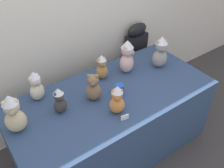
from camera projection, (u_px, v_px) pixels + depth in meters
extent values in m
plane|color=#3D3838|center=(126.00, 162.00, 2.59)|extent=(10.00, 10.00, 0.00)
cube|color=silver|center=(70.00, 13.00, 2.39)|extent=(7.00, 0.08, 2.60)
cube|color=navy|center=(112.00, 123.00, 2.51)|extent=(1.92, 0.91, 0.76)
cube|color=black|center=(135.00, 66.00, 3.20)|extent=(0.29, 0.15, 0.89)
ellipsoid|color=black|center=(137.00, 30.00, 2.88)|extent=(0.29, 0.15, 0.15)
ellipsoid|color=#D17F3D|center=(117.00, 105.00, 2.05)|extent=(0.16, 0.16, 0.16)
sphere|color=#D17F3D|center=(117.00, 95.00, 1.98)|extent=(0.09, 0.09, 0.09)
sphere|color=#D17F3D|center=(114.00, 91.00, 1.95)|extent=(0.04, 0.04, 0.04)
sphere|color=#D17F3D|center=(121.00, 91.00, 1.96)|extent=(0.04, 0.04, 0.04)
sphere|color=#A06536|center=(118.00, 99.00, 1.95)|extent=(0.04, 0.04, 0.04)
cone|color=silver|center=(117.00, 89.00, 1.94)|extent=(0.10, 0.10, 0.06)
ellipsoid|color=#B27A42|center=(102.00, 72.00, 2.43)|extent=(0.13, 0.11, 0.15)
sphere|color=#B27A42|center=(102.00, 62.00, 2.36)|extent=(0.09, 0.09, 0.09)
sphere|color=#B27A42|center=(99.00, 60.00, 2.32)|extent=(0.03, 0.03, 0.03)
sphere|color=#B27A42|center=(104.00, 59.00, 2.35)|extent=(0.03, 0.03, 0.03)
sphere|color=olive|center=(104.00, 65.00, 2.34)|extent=(0.04, 0.04, 0.04)
cone|color=silver|center=(102.00, 58.00, 2.32)|extent=(0.09, 0.09, 0.06)
ellipsoid|color=beige|center=(127.00, 63.00, 2.50)|extent=(0.21, 0.20, 0.20)
sphere|color=beige|center=(127.00, 50.00, 2.41)|extent=(0.12, 0.12, 0.12)
sphere|color=beige|center=(126.00, 48.00, 2.35)|extent=(0.04, 0.04, 0.04)
sphere|color=beige|center=(129.00, 44.00, 2.40)|extent=(0.04, 0.04, 0.04)
sphere|color=#A88783|center=(132.00, 53.00, 2.40)|extent=(0.05, 0.05, 0.05)
cone|color=silver|center=(127.00, 44.00, 2.36)|extent=(0.13, 0.13, 0.08)
ellipsoid|color=#CCB78E|center=(16.00, 121.00, 1.88)|extent=(0.19, 0.18, 0.20)
sphere|color=#CCB78E|center=(11.00, 107.00, 1.79)|extent=(0.12, 0.12, 0.12)
sphere|color=#CCB78E|center=(4.00, 103.00, 1.76)|extent=(0.04, 0.04, 0.04)
sphere|color=#CCB78E|center=(15.00, 101.00, 1.77)|extent=(0.04, 0.04, 0.04)
sphere|color=#9D8E71|center=(12.00, 113.00, 1.76)|extent=(0.05, 0.05, 0.05)
cone|color=silver|center=(9.00, 100.00, 1.75)|extent=(0.12, 0.12, 0.08)
ellipsoid|color=#7F6047|center=(94.00, 92.00, 2.17)|extent=(0.18, 0.18, 0.17)
sphere|color=#7F6047|center=(93.00, 80.00, 2.09)|extent=(0.10, 0.10, 0.10)
sphere|color=#7F6047|center=(89.00, 76.00, 2.07)|extent=(0.04, 0.04, 0.04)
sphere|color=#7F6047|center=(97.00, 76.00, 2.07)|extent=(0.04, 0.04, 0.04)
sphere|color=brown|center=(93.00, 84.00, 2.06)|extent=(0.04, 0.04, 0.04)
ellipsoid|color=beige|center=(37.00, 91.00, 2.18)|extent=(0.17, 0.16, 0.16)
sphere|color=beige|center=(35.00, 80.00, 2.11)|extent=(0.10, 0.10, 0.10)
sphere|color=beige|center=(31.00, 79.00, 2.06)|extent=(0.04, 0.04, 0.04)
sphere|color=beige|center=(36.00, 75.00, 2.10)|extent=(0.04, 0.04, 0.04)
sphere|color=#ABA08A|center=(39.00, 83.00, 2.10)|extent=(0.04, 0.04, 0.04)
cone|color=silver|center=(33.00, 75.00, 2.07)|extent=(0.10, 0.10, 0.06)
ellipsoid|color=#383533|center=(60.00, 105.00, 2.06)|extent=(0.13, 0.12, 0.14)
sphere|color=#383533|center=(59.00, 96.00, 2.00)|extent=(0.08, 0.08, 0.08)
sphere|color=#383533|center=(56.00, 94.00, 1.96)|extent=(0.03, 0.03, 0.03)
sphere|color=#383533|center=(61.00, 91.00, 1.99)|extent=(0.03, 0.03, 0.03)
sphere|color=#32302E|center=(62.00, 99.00, 1.98)|extent=(0.03, 0.03, 0.03)
cone|color=silver|center=(58.00, 91.00, 1.97)|extent=(0.09, 0.09, 0.05)
ellipsoid|color=gray|center=(160.00, 58.00, 2.57)|extent=(0.19, 0.17, 0.19)
sphere|color=gray|center=(161.00, 46.00, 2.48)|extent=(0.12, 0.12, 0.12)
sphere|color=gray|center=(159.00, 43.00, 2.45)|extent=(0.04, 0.04, 0.04)
sphere|color=gray|center=(165.00, 42.00, 2.46)|extent=(0.04, 0.04, 0.04)
sphere|color=slate|center=(163.00, 50.00, 2.45)|extent=(0.05, 0.05, 0.05)
cone|color=silver|center=(162.00, 40.00, 2.44)|extent=(0.12, 0.12, 0.08)
cylinder|color=blue|center=(120.00, 90.00, 2.24)|extent=(0.08, 0.08, 0.11)
cube|color=white|center=(125.00, 117.00, 2.01)|extent=(0.07, 0.02, 0.05)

